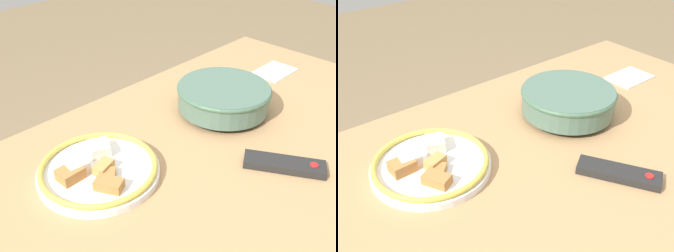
# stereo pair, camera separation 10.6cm
# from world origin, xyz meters

# --- Properties ---
(dining_table) EXTENTS (1.45, 0.87, 0.71)m
(dining_table) POSITION_xyz_m (0.00, 0.00, 0.63)
(dining_table) COLOR tan
(dining_table) RESTS_ON ground_plane
(noodle_bowl) EXTENTS (0.28, 0.28, 0.09)m
(noodle_bowl) POSITION_xyz_m (-0.13, -0.10, 0.76)
(noodle_bowl) COLOR #4C6B5B
(noodle_bowl) RESTS_ON dining_table
(food_plate) EXTENTS (0.30, 0.30, 0.05)m
(food_plate) POSITION_xyz_m (0.32, -0.13, 0.72)
(food_plate) COLOR white
(food_plate) RESTS_ON dining_table
(tv_remote) EXTENTS (0.15, 0.20, 0.02)m
(tv_remote) POSITION_xyz_m (-0.02, 0.18, 0.72)
(tv_remote) COLOR black
(tv_remote) RESTS_ON dining_table
(folded_napkin) EXTENTS (0.15, 0.11, 0.01)m
(folded_napkin) POSITION_xyz_m (-0.49, -0.14, 0.71)
(folded_napkin) COLOR white
(folded_napkin) RESTS_ON dining_table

